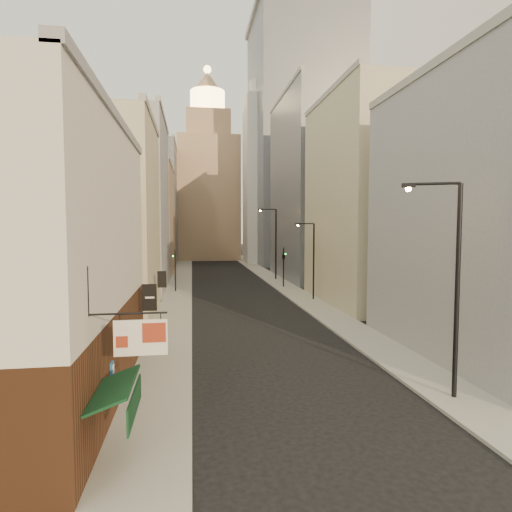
{
  "coord_description": "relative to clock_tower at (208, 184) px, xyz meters",
  "views": [
    {
      "loc": [
        -4.94,
        -10.13,
        7.49
      ],
      "look_at": [
        -0.61,
        18.67,
        5.53
      ],
      "focal_mm": 30.0,
      "sensor_mm": 36.0,
      "label": 1
    }
  ],
  "objects": [
    {
      "name": "sidewalk_left",
      "position": [
        -5.5,
        -37.0,
        -17.56
      ],
      "size": [
        3.0,
        140.0,
        0.15
      ],
      "primitive_type": "cube",
      "color": "gray",
      "rests_on": "ground"
    },
    {
      "name": "sidewalk_right",
      "position": [
        7.5,
        -37.0,
        -17.56
      ],
      "size": [
        3.0,
        140.0,
        0.15
      ],
      "primitive_type": "cube",
      "color": "gray",
      "rests_on": "ground"
    },
    {
      "name": "near_building_left",
      "position": [
        -9.99,
        -83.0,
        -11.61
      ],
      "size": [
        8.3,
        23.04,
        12.3
      ],
      "color": "#57301B",
      "rests_on": "ground"
    },
    {
      "name": "left_bldg_beige",
      "position": [
        -11.0,
        -66.0,
        -9.63
      ],
      "size": [
        8.0,
        12.0,
        16.0
      ],
      "primitive_type": "cube",
      "color": "tan",
      "rests_on": "ground"
    },
    {
      "name": "left_bldg_grey",
      "position": [
        -11.0,
        -50.0,
        -7.63
      ],
      "size": [
        8.0,
        16.0,
        20.0
      ],
      "primitive_type": "cube",
      "color": "gray",
      "rests_on": "ground"
    },
    {
      "name": "left_bldg_tan",
      "position": [
        -11.0,
        -32.0,
        -9.13
      ],
      "size": [
        8.0,
        18.0,
        17.0
      ],
      "primitive_type": "cube",
      "color": "tan",
      "rests_on": "ground"
    },
    {
      "name": "left_bldg_wingrid",
      "position": [
        -11.0,
        -12.0,
        -5.63
      ],
      "size": [
        8.0,
        20.0,
        24.0
      ],
      "primitive_type": "cube",
      "color": "gray",
      "rests_on": "ground"
    },
    {
      "name": "right_bldg_grey",
      "position": [
        13.0,
        -80.0,
        -9.63
      ],
      "size": [
        8.0,
        16.0,
        16.0
      ],
      "primitive_type": "cube",
      "color": "gray",
      "rests_on": "ground"
    },
    {
      "name": "right_bldg_beige",
      "position": [
        13.0,
        -62.0,
        -7.63
      ],
      "size": [
        8.0,
        16.0,
        20.0
      ],
      "primitive_type": "cube",
      "color": "tan",
      "rests_on": "ground"
    },
    {
      "name": "right_bldg_wingrid",
      "position": [
        13.0,
        -42.0,
        -4.63
      ],
      "size": [
        8.0,
        20.0,
        26.0
      ],
      "primitive_type": "cube",
      "color": "gray",
      "rests_on": "ground"
    },
    {
      "name": "highrise",
      "position": [
        19.0,
        -14.0,
        8.02
      ],
      "size": [
        21.0,
        23.0,
        51.2
      ],
      "color": "gray",
      "rests_on": "ground"
    },
    {
      "name": "clock_tower",
      "position": [
        0.0,
        0.0,
        0.0
      ],
      "size": [
        14.0,
        14.0,
        44.9
      ],
      "color": "tan",
      "rests_on": "ground"
    },
    {
      "name": "white_tower",
      "position": [
        11.0,
        -14.0,
        0.97
      ],
      "size": [
        8.0,
        8.0,
        41.5
      ],
      "color": "silver",
      "rests_on": "ground"
    },
    {
      "name": "streetlamp_near",
      "position": [
        7.04,
        -85.42,
        -12.26
      ],
      "size": [
        2.33,
        1.1,
        9.41
      ],
      "rotation": [
        0.0,
        0.0,
        -0.39
      ],
      "color": "black",
      "rests_on": "ground"
    },
    {
      "name": "streetlamp_mid",
      "position": [
        8.12,
        -60.14,
        -13.12
      ],
      "size": [
        2.07,
        0.45,
        7.91
      ],
      "rotation": [
        0.0,
        0.0,
        0.14
      ],
      "color": "black",
      "rests_on": "ground"
    },
    {
      "name": "streetlamp_far",
      "position": [
        7.56,
        -42.79,
        -11.88
      ],
      "size": [
        2.64,
        0.27,
        10.08
      ],
      "rotation": [
        0.0,
        0.0,
        -0.0
      ],
      "color": "black",
      "rests_on": "ground"
    },
    {
      "name": "traffic_light_left",
      "position": [
        -5.85,
        -52.51,
        -14.02
      ],
      "size": [
        0.58,
        0.49,
        5.0
      ],
      "rotation": [
        0.0,
        0.0,
        2.99
      ],
      "color": "black",
      "rests_on": "ground"
    },
    {
      "name": "traffic_light_right",
      "position": [
        7.23,
        -50.7,
        -13.83
      ],
      "size": [
        0.71,
        0.71,
        5.0
      ],
      "rotation": [
        0.0,
        0.0,
        3.47
      ],
      "color": "black",
      "rests_on": "ground"
    }
  ]
}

